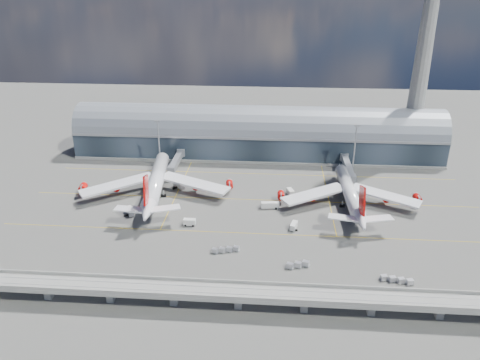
# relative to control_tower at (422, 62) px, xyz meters

# --- Properties ---
(ground) EXTENTS (500.00, 500.00, 0.00)m
(ground) POSITION_rel_control_tower_xyz_m (-85.00, -83.00, -51.64)
(ground) COLOR #474744
(ground) RESTS_ON ground
(taxi_lines) EXTENTS (200.00, 80.12, 0.01)m
(taxi_lines) POSITION_rel_control_tower_xyz_m (-85.00, -60.89, -51.63)
(taxi_lines) COLOR gold
(taxi_lines) RESTS_ON ground
(terminal) EXTENTS (200.00, 30.00, 28.00)m
(terminal) POSITION_rel_control_tower_xyz_m (-85.00, -5.01, -40.30)
(terminal) COLOR #1C252E
(terminal) RESTS_ON ground
(control_tower) EXTENTS (19.00, 19.00, 103.00)m
(control_tower) POSITION_rel_control_tower_xyz_m (0.00, 0.00, 0.00)
(control_tower) COLOR gray
(control_tower) RESTS_ON ground
(guideway) EXTENTS (220.00, 8.50, 7.20)m
(guideway) POSITION_rel_control_tower_xyz_m (-85.00, -138.00, -46.34)
(guideway) COLOR gray
(guideway) RESTS_ON ground
(floodlight_mast_left) EXTENTS (3.00, 0.70, 25.70)m
(floodlight_mast_left) POSITION_rel_control_tower_xyz_m (-135.00, -28.00, -38.00)
(floodlight_mast_left) COLOR gray
(floodlight_mast_left) RESTS_ON ground
(floodlight_mast_right) EXTENTS (3.00, 0.70, 25.70)m
(floodlight_mast_right) POSITION_rel_control_tower_xyz_m (-35.00, -28.00, -38.00)
(floodlight_mast_right) COLOR gray
(floodlight_mast_right) RESTS_ON ground
(airliner_left) EXTENTS (70.91, 74.58, 22.73)m
(airliner_left) POSITION_rel_control_tower_xyz_m (-128.91, -61.95, -45.14)
(airliner_left) COLOR white
(airliner_left) RESTS_ON ground
(airliner_right) EXTENTS (63.19, 66.02, 20.98)m
(airliner_right) POSITION_rel_control_tower_xyz_m (-41.75, -65.00, -46.20)
(airliner_right) COLOR white
(airliner_right) RESTS_ON ground
(jet_bridge_left) EXTENTS (4.40, 28.00, 7.25)m
(jet_bridge_left) POSITION_rel_control_tower_xyz_m (-125.72, -29.88, -46.46)
(jet_bridge_left) COLOR gray
(jet_bridge_left) RESTS_ON ground
(jet_bridge_right) EXTENTS (4.40, 32.00, 7.25)m
(jet_bridge_right) POSITION_rel_control_tower_xyz_m (-38.30, -31.82, -46.46)
(jet_bridge_right) COLOR gray
(jet_bridge_right) RESTS_ON ground
(service_truck_0) EXTENTS (5.01, 6.68, 2.68)m
(service_truck_0) POSITION_rel_control_tower_xyz_m (-135.74, -80.95, -50.25)
(service_truck_0) COLOR silver
(service_truck_0) RESTS_ON ground
(service_truck_1) EXTENTS (4.90, 2.45, 2.84)m
(service_truck_1) POSITION_rel_control_tower_xyz_m (-108.84, -88.52, -50.20)
(service_truck_1) COLOR silver
(service_truck_1) RESTS_ON ground
(service_truck_2) EXTENTS (8.02, 3.13, 2.83)m
(service_truck_2) POSITION_rel_control_tower_xyz_m (-76.41, -70.72, -50.16)
(service_truck_2) COLOR silver
(service_truck_2) RESTS_ON ground
(service_truck_3) EXTENTS (3.39, 5.69, 2.58)m
(service_truck_3) POSITION_rel_control_tower_xyz_m (-66.68, -88.05, -50.32)
(service_truck_3) COLOR silver
(service_truck_3) RESTS_ON ground
(service_truck_4) EXTENTS (3.70, 5.40, 2.86)m
(service_truck_4) POSITION_rel_control_tower_xyz_m (-67.31, -56.84, -50.19)
(service_truck_4) COLOR silver
(service_truck_4) RESTS_ON ground
(service_truck_5) EXTENTS (6.37, 6.25, 3.12)m
(service_truck_5) POSITION_rel_control_tower_xyz_m (-120.25, -52.72, -50.04)
(service_truck_5) COLOR silver
(service_truck_5) RESTS_ON ground
(cargo_train_0) EXTENTS (10.54, 4.36, 1.75)m
(cargo_train_0) POSITION_rel_control_tower_xyz_m (-92.19, -107.11, -50.73)
(cargo_train_0) COLOR gray
(cargo_train_0) RESTS_ON ground
(cargo_train_1) EXTENTS (10.89, 3.92, 1.80)m
(cargo_train_1) POSITION_rel_control_tower_xyz_m (-33.56, -121.21, -50.70)
(cargo_train_1) COLOR gray
(cargo_train_1) RESTS_ON ground
(cargo_train_2) EXTENTS (8.72, 4.36, 1.92)m
(cargo_train_2) POSITION_rel_control_tower_xyz_m (-65.99, -114.97, -50.64)
(cargo_train_2) COLOR gray
(cargo_train_2) RESTS_ON ground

